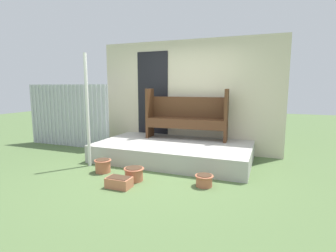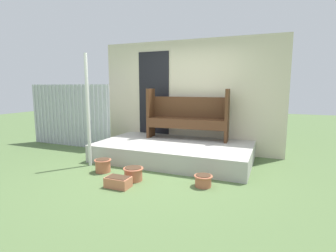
{
  "view_description": "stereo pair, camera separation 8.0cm",
  "coord_description": "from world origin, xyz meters",
  "px_view_note": "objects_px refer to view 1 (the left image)",
  "views": [
    {
      "loc": [
        1.88,
        -4.17,
        1.54
      ],
      "look_at": [
        0.14,
        0.31,
        0.81
      ],
      "focal_mm": 28.0,
      "sensor_mm": 36.0,
      "label": 1
    },
    {
      "loc": [
        1.96,
        -4.14,
        1.54
      ],
      "look_at": [
        0.14,
        0.31,
        0.81
      ],
      "focal_mm": 28.0,
      "sensor_mm": 36.0,
      "label": 2
    }
  ],
  "objects_px": {
    "bench": "(187,114)",
    "flower_pot_middle": "(134,173)",
    "support_post": "(87,111)",
    "planter_box_rect": "(119,182)",
    "flower_pot_right": "(204,180)",
    "flower_pot_left": "(103,165)"
  },
  "relations": [
    {
      "from": "support_post",
      "to": "planter_box_rect",
      "type": "bearing_deg",
      "value": -33.67
    },
    {
      "from": "flower_pot_left",
      "to": "flower_pot_middle",
      "type": "bearing_deg",
      "value": -13.09
    },
    {
      "from": "bench",
      "to": "flower_pot_middle",
      "type": "bearing_deg",
      "value": -101.8
    },
    {
      "from": "flower_pot_left",
      "to": "flower_pot_right",
      "type": "height_order",
      "value": "flower_pot_left"
    },
    {
      "from": "support_post",
      "to": "planter_box_rect",
      "type": "height_order",
      "value": "support_post"
    },
    {
      "from": "flower_pot_right",
      "to": "planter_box_rect",
      "type": "height_order",
      "value": "flower_pot_right"
    },
    {
      "from": "support_post",
      "to": "bench",
      "type": "relative_size",
      "value": 1.17
    },
    {
      "from": "support_post",
      "to": "flower_pot_left",
      "type": "distance_m",
      "value": 1.08
    },
    {
      "from": "support_post",
      "to": "flower_pot_middle",
      "type": "distance_m",
      "value": 1.58
    },
    {
      "from": "support_post",
      "to": "bench",
      "type": "height_order",
      "value": "support_post"
    },
    {
      "from": "flower_pot_right",
      "to": "planter_box_rect",
      "type": "distance_m",
      "value": 1.31
    },
    {
      "from": "bench",
      "to": "flower_pot_left",
      "type": "relative_size",
      "value": 5.96
    },
    {
      "from": "flower_pot_left",
      "to": "planter_box_rect",
      "type": "bearing_deg",
      "value": -38.16
    },
    {
      "from": "flower_pot_left",
      "to": "flower_pot_right",
      "type": "relative_size",
      "value": 1.06
    },
    {
      "from": "flower_pot_left",
      "to": "support_post",
      "type": "bearing_deg",
      "value": 153.42
    },
    {
      "from": "support_post",
      "to": "bench",
      "type": "distance_m",
      "value": 2.16
    },
    {
      "from": "bench",
      "to": "flower_pot_right",
      "type": "height_order",
      "value": "bench"
    },
    {
      "from": "bench",
      "to": "flower_pot_middle",
      "type": "distance_m",
      "value": 2.13
    },
    {
      "from": "flower_pot_left",
      "to": "planter_box_rect",
      "type": "distance_m",
      "value": 0.84
    },
    {
      "from": "support_post",
      "to": "flower_pot_middle",
      "type": "bearing_deg",
      "value": -18.68
    },
    {
      "from": "flower_pot_middle",
      "to": "planter_box_rect",
      "type": "relative_size",
      "value": 0.89
    },
    {
      "from": "flower_pot_middle",
      "to": "flower_pot_left",
      "type": "bearing_deg",
      "value": 166.91
    }
  ]
}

